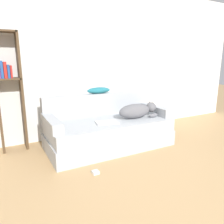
{
  "coord_description": "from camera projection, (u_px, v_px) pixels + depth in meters",
  "views": [
    {
      "loc": [
        -1.52,
        -0.81,
        1.38
      ],
      "look_at": [
        0.02,
        2.07,
        0.6
      ],
      "focal_mm": 35.0,
      "sensor_mm": 36.0,
      "label": 1
    }
  ],
  "objects": [
    {
      "name": "couch_arm_left",
      "position": [
        52.0,
        123.0,
        3.04
      ],
      "size": [
        0.15,
        0.75,
        0.14
      ],
      "color": "#B2B7BC",
      "rests_on": "couch"
    },
    {
      "name": "wall_back",
      "position": [
        88.0,
        62.0,
        3.94
      ],
      "size": [
        7.33,
        0.06,
        2.7
      ],
      "color": "white",
      "rests_on": "ground_plane"
    },
    {
      "name": "laptop",
      "position": [
        107.0,
        122.0,
        3.31
      ],
      "size": [
        0.38,
        0.29,
        0.02
      ],
      "rotation": [
        0.0,
        0.0,
        -0.2
      ],
      "color": "silver",
      "rests_on": "couch"
    },
    {
      "name": "throw_pillow",
      "position": [
        99.0,
        90.0,
        3.75
      ],
      "size": [
        0.42,
        0.18,
        0.11
      ],
      "color": "teal",
      "rests_on": "couch_backrest"
    },
    {
      "name": "couch_backrest",
      "position": [
        99.0,
        104.0,
        3.78
      ],
      "size": [
        1.93,
        0.15,
        0.37
      ],
      "color": "#B2B7BC",
      "rests_on": "couch"
    },
    {
      "name": "dog",
      "position": [
        137.0,
        111.0,
        3.59
      ],
      "size": [
        0.7,
        0.26,
        0.25
      ],
      "color": "slate",
      "rests_on": "couch"
    },
    {
      "name": "couch_arm_right",
      "position": [
        155.0,
        110.0,
        3.88
      ],
      "size": [
        0.15,
        0.75,
        0.14
      ],
      "color": "#B2B7BC",
      "rests_on": "couch"
    },
    {
      "name": "power_adapter",
      "position": [
        95.0,
        172.0,
        2.71
      ],
      "size": [
        0.08,
        0.08,
        0.04
      ],
      "color": "white",
      "rests_on": "ground_plane"
    },
    {
      "name": "couch",
      "position": [
        109.0,
        133.0,
        3.54
      ],
      "size": [
        1.97,
        0.94,
        0.45
      ],
      "color": "#B2B7BC",
      "rests_on": "ground_plane"
    },
    {
      "name": "bookshelf",
      "position": [
        8.0,
        86.0,
        3.25
      ],
      "size": [
        0.37,
        0.26,
        1.79
      ],
      "color": "#4C3823",
      "rests_on": "ground_plane"
    }
  ]
}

